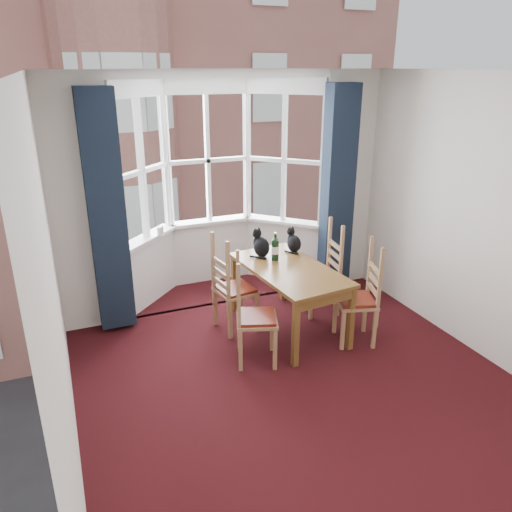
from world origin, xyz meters
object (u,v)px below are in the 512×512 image
cat_right (294,242)px  chair_left_near (248,319)px  chair_right_far (327,275)px  chair_right_near (364,301)px  candle_tall (159,231)px  wine_bottle (275,248)px  cat_left (261,245)px  candle_short (161,230)px  chair_left_far (228,292)px  dining_table (289,275)px

cat_right → chair_left_near: bearing=-136.6°
cat_right → chair_right_far: bearing=-30.7°
chair_right_near → candle_tall: (-1.78, 1.85, 0.45)m
wine_bottle → chair_left_near: bearing=-131.0°
cat_left → candle_short: size_ratio=3.12×
candle_short → chair_left_far: bearing=-66.7°
chair_right_far → candle_tall: (-1.78, 1.07, 0.45)m
cat_left → candle_short: cat_left is taller
chair_right_far → cat_right: bearing=149.3°
chair_left_near → cat_left: size_ratio=2.70×
chair_left_near → cat_left: 1.12m
chair_right_near → cat_right: size_ratio=3.05×
chair_right_near → candle_tall: candle_tall is taller
dining_table → cat_right: bearing=58.8°
chair_right_near → dining_table: bearing=139.8°
chair_right_near → candle_tall: size_ratio=8.68×
cat_right → cat_left: bearing=179.3°
candle_tall → dining_table: bearing=-48.7°
chair_left_near → chair_right_near: same height
dining_table → chair_left_near: 0.83m
candle_short → chair_right_far: bearing=-32.1°
candle_short → dining_table: bearing=-50.2°
dining_table → chair_left_near: (-0.67, -0.44, -0.19)m
cat_left → wine_bottle: 0.21m
chair_right_far → cat_right: cat_right is taller
chair_right_far → dining_table: bearing=-158.8°
wine_bottle → candle_short: 1.51m
dining_table → candle_short: candle_short is taller
cat_left → chair_right_near: bearing=-51.9°
dining_table → candle_short: bearing=129.8°
cat_left → candle_tall: size_ratio=3.22×
dining_table → chair_left_far: (-0.64, 0.23, -0.19)m
chair_left_near → candle_short: size_ratio=8.43×
candle_tall → candle_short: size_ratio=0.97×
chair_right_near → chair_right_far: same height
cat_left → cat_right: bearing=-0.7°
wine_bottle → candle_short: wine_bottle is taller
cat_right → candle_short: bearing=147.5°
chair_right_far → candle_tall: size_ratio=8.68×
dining_table → chair_left_near: chair_left_near is taller
candle_tall → candle_short: (0.03, 0.03, 0.00)m
chair_right_far → wine_bottle: wine_bottle is taller
dining_table → cat_right: cat_right is taller
dining_table → candle_tall: bearing=131.3°
chair_right_near → cat_right: bearing=110.0°
dining_table → wine_bottle: size_ratio=4.69×
chair_right_far → chair_left_far: bearing=-179.5°
chair_left_far → chair_right_far: same height
chair_right_near → chair_right_far: (-0.01, 0.78, 0.00)m
chair_left_far → candle_short: 1.29m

